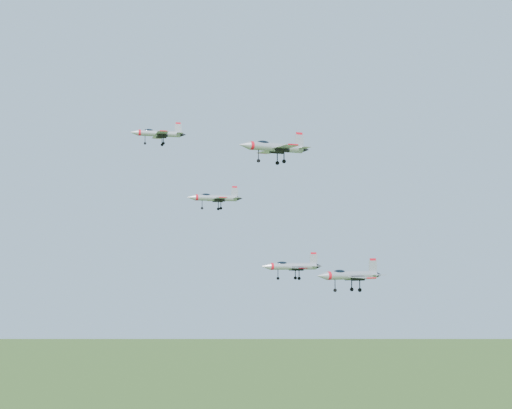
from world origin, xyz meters
name	(u,v)px	position (x,y,z in m)	size (l,w,h in m)	color
jet_lead	(157,133)	(-15.89, 14.19, 143.78)	(11.54, 9.53, 3.09)	#999DA4
jet_left_high	(214,198)	(-7.57, 1.00, 129.92)	(10.82, 8.90, 2.90)	#999DA4
jet_right_high	(274,147)	(-4.04, -21.65, 136.45)	(12.76, 10.63, 3.41)	#999DA4
jet_left_low	(291,266)	(10.65, 7.85, 116.93)	(13.24, 10.93, 3.54)	#999DA4
jet_right_low	(349,275)	(11.69, -16.41, 115.77)	(13.55, 11.29, 3.62)	#999DA4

